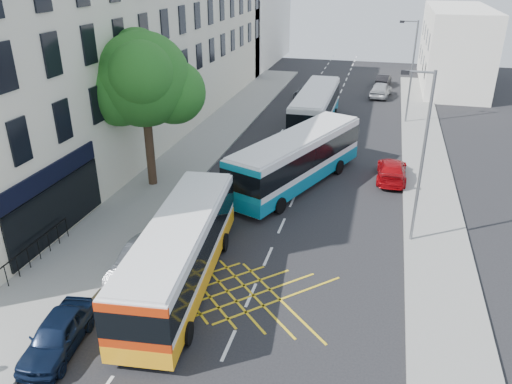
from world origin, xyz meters
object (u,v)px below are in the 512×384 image
Objects in this scene: bus_mid at (297,159)px; distant_car_grey at (308,92)px; parked_car_blue at (57,335)px; red_hatchback at (392,170)px; lamp_near at (421,151)px; distant_car_silver at (381,89)px; lamp_far at (411,67)px; bus_near at (180,252)px; distant_car_dark at (384,80)px; street_tree at (143,81)px; parked_car_silver at (142,260)px; bus_far at (315,108)px.

bus_mid is 21.18m from distant_car_grey.
bus_mid is 3.06× the size of parked_car_blue.
red_hatchback reaches higher than distant_car_grey.
lamp_near is at bearing -17.86° from bus_mid.
red_hatchback is 21.11m from distant_car_silver.
distant_car_grey is at bearing 25.72° from distant_car_silver.
bus_mid is (-6.42, -14.76, -2.97)m from lamp_far.
lamp_near is 8.81m from bus_mid.
distant_car_grey is (0.06, 32.17, -0.92)m from bus_near.
distant_car_silver reaches higher than distant_car_dark.
red_hatchback is (10.89, 18.12, -0.01)m from parked_car_blue.
bus_near is at bearing 86.61° from distant_car_dark.
distant_car_silver is at bearing 63.97° from street_tree.
parked_car_silver is 31.94m from distant_car_grey.
bus_near is 22.79m from bus_far.
lamp_near reaches higher than bus_far.
lamp_far is 1.86× the size of red_hatchback.
lamp_near is 1.86× the size of red_hatchback.
street_tree is 1.98× the size of distant_car_grey.
parked_car_blue is (-11.80, -10.63, -3.99)m from lamp_near.
red_hatchback is 0.99× the size of distant_car_silver.
distant_car_grey is (2.00, 31.88, -0.06)m from parked_car_silver.
red_hatchback is at bearing 51.03° from parked_car_blue.
bus_far is at bearing -155.14° from lamp_far.
bus_far is at bearing -56.39° from red_hatchback.
distant_car_grey is (-8.19, 18.74, -0.01)m from red_hatchback.
bus_near is at bearing 52.68° from parked_car_blue.
parked_car_blue is 21.14m from red_hatchback.
bus_far is 2.54× the size of distant_car_silver.
red_hatchback is at bearing -56.46° from bus_far.
distant_car_dark is (-2.06, 13.88, -4.02)m from lamp_far.
bus_far is (2.14, 22.69, 0.10)m from bus_near.
bus_far is 27.81m from parked_car_blue.
bus_near is 0.96× the size of bus_far.
street_tree is 22.57m from lamp_far.
parked_car_silver reaches higher than distant_car_dark.
bus_far is 2.99× the size of parked_car_blue.
bus_mid is at bearing -74.94° from distant_car_grey.
distant_car_silver is (6.88, 2.32, 0.12)m from distant_car_grey.
lamp_far is 1.96× the size of parked_car_silver.
distant_car_grey is at bearing 54.12° from distant_car_dark.
bus_far reaches higher than distant_car_dark.
bus_mid is 16.79m from parked_car_blue.
bus_mid is 2.62× the size of red_hatchback.
street_tree reaches higher than parked_car_blue.
lamp_near reaches higher than distant_car_silver.
distant_car_dark is at bearing 80.15° from parked_car_silver.
parked_car_blue is (2.91, -13.60, -5.66)m from street_tree.
red_hatchback is at bearing 99.22° from distant_car_dark.
distant_car_grey is (-9.10, 26.23, -4.00)m from lamp_near.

